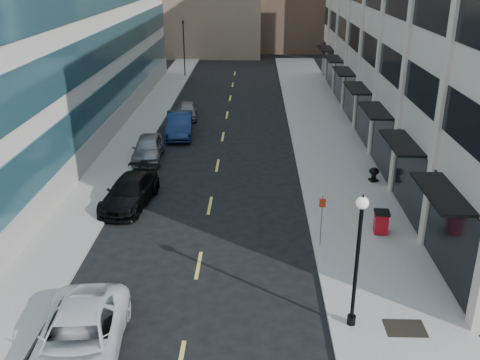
# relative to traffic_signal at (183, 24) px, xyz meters

# --- Properties ---
(sidewalk_right) EXTENTS (5.00, 80.00, 0.15)m
(sidewalk_right) POSITION_rel_traffic_signal_xyz_m (13.00, -28.00, -5.64)
(sidewalk_right) COLOR #9A958C
(sidewalk_right) RESTS_ON ground
(sidewalk_left) EXTENTS (3.00, 80.00, 0.15)m
(sidewalk_left) POSITION_rel_traffic_signal_xyz_m (-1.00, -28.00, -5.64)
(sidewalk_left) COLOR #9A958C
(sidewalk_left) RESTS_ON ground
(building_right) EXTENTS (15.30, 46.50, 18.25)m
(building_right) POSITION_rel_traffic_signal_xyz_m (22.44, -21.01, 3.28)
(building_right) COLOR beige
(building_right) RESTS_ON ground
(grate_far) EXTENTS (1.40, 1.00, 0.01)m
(grate_far) POSITION_rel_traffic_signal_xyz_m (13.10, -44.20, -5.56)
(grate_far) COLOR black
(grate_far) RESTS_ON sidewalk_right
(road_centerline) EXTENTS (0.15, 68.20, 0.01)m
(road_centerline) POSITION_rel_traffic_signal_xyz_m (5.50, -31.00, -5.71)
(road_centerline) COLOR #D8CC4C
(road_centerline) RESTS_ON ground
(traffic_signal) EXTENTS (0.66, 0.66, 6.98)m
(traffic_signal) POSITION_rel_traffic_signal_xyz_m (0.00, 0.00, 0.00)
(traffic_signal) COLOR black
(traffic_signal) RESTS_ON ground
(car_white_van) EXTENTS (3.20, 5.99, 1.60)m
(car_white_van) POSITION_rel_traffic_signal_xyz_m (2.30, -45.93, -4.92)
(car_white_van) COLOR white
(car_white_van) RESTS_ON ground
(car_black_pickup) EXTENTS (2.76, 5.36, 1.49)m
(car_black_pickup) POSITION_rel_traffic_signal_xyz_m (1.31, -34.00, -4.97)
(car_black_pickup) COLOR black
(car_black_pickup) RESTS_ON ground
(car_silver_sedan) EXTENTS (2.15, 4.67, 1.55)m
(car_silver_sedan) POSITION_rel_traffic_signal_xyz_m (0.95, -27.00, -4.94)
(car_silver_sedan) COLOR gray
(car_silver_sedan) RESTS_ON ground
(car_blue_sedan) EXTENTS (2.28, 5.27, 1.69)m
(car_blue_sedan) POSITION_rel_traffic_signal_xyz_m (2.30, -21.81, -4.87)
(car_blue_sedan) COLOR #132447
(car_blue_sedan) RESTS_ON ground
(car_grey_sedan) EXTENTS (1.92, 4.00, 1.32)m
(car_grey_sedan) POSITION_rel_traffic_signal_xyz_m (2.30, -16.96, -5.06)
(car_grey_sedan) COLOR slate
(car_grey_sedan) RESTS_ON ground
(trash_bin) EXTENTS (0.75, 0.81, 1.12)m
(trash_bin) POSITION_rel_traffic_signal_xyz_m (13.74, -37.15, -4.96)
(trash_bin) COLOR #AA0B16
(trash_bin) RESTS_ON sidewalk_right
(lamppost) EXTENTS (0.41, 0.41, 4.99)m
(lamppost) POSITION_rel_traffic_signal_xyz_m (11.27, -44.00, -2.64)
(lamppost) COLOR black
(lamppost) RESTS_ON sidewalk_right
(sign_post) EXTENTS (0.28, 0.06, 2.43)m
(sign_post) POSITION_rel_traffic_signal_xyz_m (10.80, -38.38, -4.00)
(sign_post) COLOR slate
(sign_post) RESTS_ON sidewalk_right
(urn_planter) EXTENTS (0.58, 0.58, 0.81)m
(urn_planter) POSITION_rel_traffic_signal_xyz_m (14.73, -30.70, -5.08)
(urn_planter) COLOR black
(urn_planter) RESTS_ON sidewalk_right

